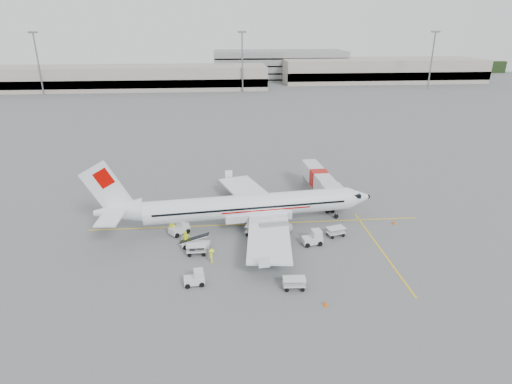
% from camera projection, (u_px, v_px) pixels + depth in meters
% --- Properties ---
extents(ground, '(360.00, 360.00, 0.00)m').
position_uv_depth(ground, '(257.00, 224.00, 57.24)').
color(ground, '#56595B').
extents(stripe_lead, '(44.00, 0.20, 0.01)m').
position_uv_depth(stripe_lead, '(257.00, 224.00, 57.24)').
color(stripe_lead, yellow).
rests_on(stripe_lead, ground).
extents(stripe_cross, '(0.20, 20.00, 0.01)m').
position_uv_depth(stripe_cross, '(380.00, 248.00, 50.97)').
color(stripe_cross, yellow).
rests_on(stripe_cross, ground).
extents(terminal_west, '(110.00, 22.00, 9.00)m').
position_uv_depth(terminal_west, '(130.00, 78.00, 172.72)').
color(terminal_west, gray).
rests_on(terminal_west, ground).
extents(terminal_east, '(90.00, 26.00, 10.00)m').
position_uv_depth(terminal_east, '(381.00, 70.00, 195.41)').
color(terminal_east, gray).
rests_on(terminal_east, ground).
extents(parking_garage, '(62.00, 24.00, 14.00)m').
position_uv_depth(parking_garage, '(279.00, 63.00, 204.90)').
color(parking_garage, slate).
rests_on(parking_garage, ground).
extents(treeline, '(300.00, 3.00, 6.00)m').
position_uv_depth(treeline, '(226.00, 69.00, 218.22)').
color(treeline, black).
rests_on(treeline, ground).
extents(mast_west, '(3.20, 1.20, 22.00)m').
position_uv_depth(mast_west, '(38.00, 64.00, 156.77)').
color(mast_west, slate).
rests_on(mast_west, ground).
extents(mast_center, '(3.20, 1.20, 22.00)m').
position_uv_depth(mast_center, '(242.00, 63.00, 162.89)').
color(mast_center, slate).
rests_on(mast_center, ground).
extents(mast_east, '(3.20, 1.20, 22.00)m').
position_uv_depth(mast_east, '(431.00, 61.00, 169.01)').
color(mast_east, slate).
rests_on(mast_east, ground).
extents(aircraft, '(38.42, 31.53, 9.85)m').
position_uv_depth(aircraft, '(250.00, 191.00, 54.90)').
color(aircraft, white).
rests_on(aircraft, ground).
extents(jet_bridge, '(4.08, 16.43, 4.27)m').
position_uv_depth(jet_bridge, '(319.00, 184.00, 65.26)').
color(jet_bridge, silver).
rests_on(jet_bridge, ground).
extents(belt_loader, '(4.46, 2.22, 2.32)m').
position_uv_depth(belt_loader, '(196.00, 239.00, 50.84)').
color(belt_loader, silver).
rests_on(belt_loader, ground).
extents(tug_fore, '(2.55, 1.70, 1.84)m').
position_uv_depth(tug_fore, '(312.00, 237.00, 51.63)').
color(tug_fore, silver).
rests_on(tug_fore, ground).
extents(tug_mid, '(2.22, 1.42, 1.63)m').
position_uv_depth(tug_mid, '(194.00, 278.00, 43.66)').
color(tug_mid, silver).
rests_on(tug_mid, ground).
extents(tug_aft, '(2.80, 2.64, 1.90)m').
position_uv_depth(tug_aft, '(179.00, 227.00, 54.21)').
color(tug_aft, silver).
rests_on(tug_aft, ground).
extents(cart_loaded_a, '(2.93, 2.29, 1.34)m').
position_uv_depth(cart_loaded_a, '(256.00, 231.00, 53.90)').
color(cart_loaded_a, silver).
rests_on(cart_loaded_a, ground).
extents(cart_loaded_b, '(2.32, 1.37, 1.21)m').
position_uv_depth(cart_loaded_b, '(197.00, 250.00, 49.52)').
color(cart_loaded_b, silver).
rests_on(cart_loaded_b, ground).
extents(cart_empty_a, '(2.35, 1.48, 1.19)m').
position_uv_depth(cart_empty_a, '(294.00, 283.00, 43.09)').
color(cart_empty_a, silver).
rests_on(cart_empty_a, ground).
extents(cart_empty_b, '(2.54, 1.91, 1.18)m').
position_uv_depth(cart_empty_b, '(336.00, 232.00, 53.77)').
color(cart_empty_b, silver).
rests_on(cart_empty_b, ground).
extents(cone_nose, '(0.39, 0.39, 0.63)m').
position_uv_depth(cone_nose, '(394.00, 222.00, 57.07)').
color(cone_nose, '#E35308').
rests_on(cone_nose, ground).
extents(cone_port, '(0.43, 0.43, 0.70)m').
position_uv_depth(cone_port, '(237.00, 187.00, 69.27)').
color(cone_port, '#E35308').
rests_on(cone_port, ground).
extents(cone_stbd, '(0.40, 0.40, 0.66)m').
position_uv_depth(cone_stbd, '(326.00, 303.00, 40.55)').
color(cone_stbd, '#E35308').
rests_on(cone_stbd, ground).
extents(crew_a, '(0.84, 0.75, 1.92)m').
position_uv_depth(crew_a, '(182.00, 225.00, 54.70)').
color(crew_a, yellow).
rests_on(crew_a, ground).
extents(crew_b, '(1.15, 1.09, 1.88)m').
position_uv_depth(crew_b, '(172.00, 227.00, 54.10)').
color(crew_b, yellow).
rests_on(crew_b, ground).
extents(crew_c, '(0.64, 1.10, 1.70)m').
position_uv_depth(crew_c, '(212.00, 256.00, 47.69)').
color(crew_c, yellow).
rests_on(crew_c, ground).
extents(crew_d, '(1.21, 0.82, 1.91)m').
position_uv_depth(crew_d, '(186.00, 238.00, 51.34)').
color(crew_d, yellow).
rests_on(crew_d, ground).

